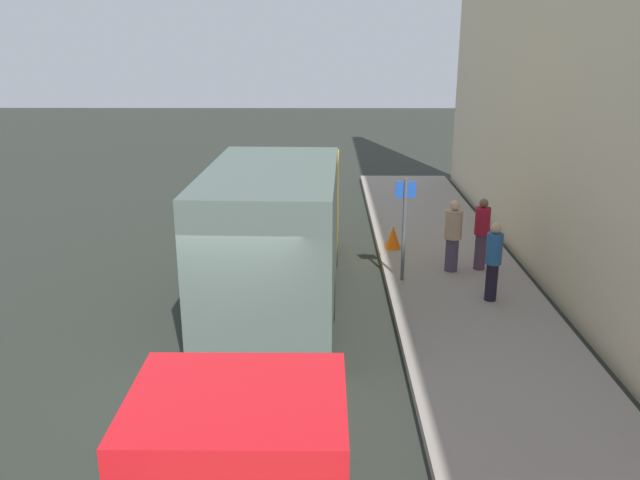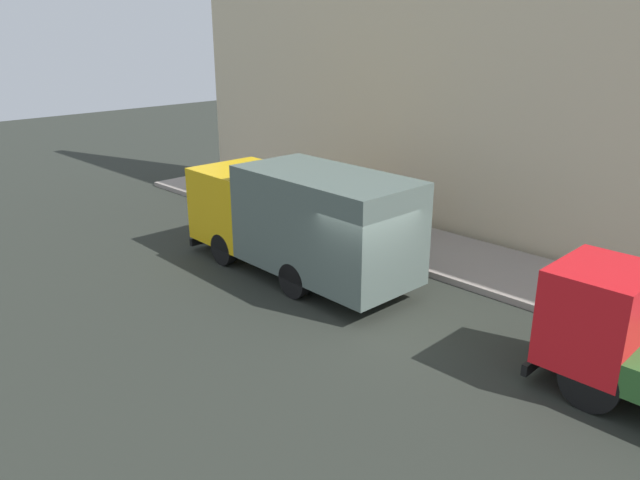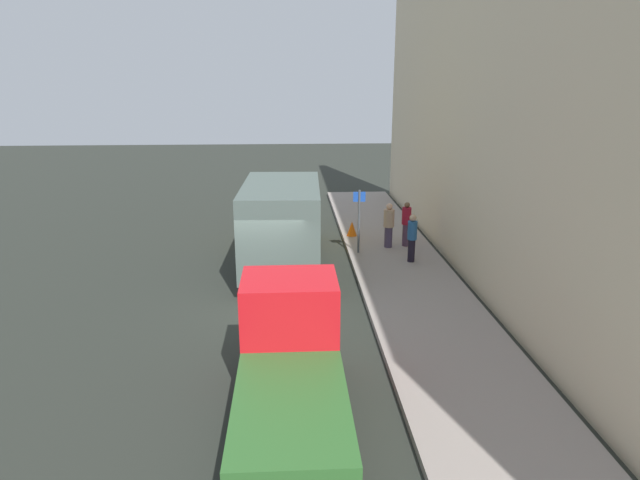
# 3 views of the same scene
# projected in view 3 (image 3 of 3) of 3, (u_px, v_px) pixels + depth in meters

# --- Properties ---
(ground) EXTENTS (80.00, 80.00, 0.00)m
(ground) POSITION_uv_depth(u_px,v_px,m) (262.00, 300.00, 16.44)
(ground) COLOR #272B25
(sidewalk) EXTENTS (3.27, 30.00, 0.18)m
(sidewalk) POSITION_uv_depth(u_px,v_px,m) (416.00, 293.00, 16.66)
(sidewalk) COLOR gray
(sidewalk) RESTS_ON ground
(building_facade) EXTENTS (0.50, 30.00, 12.04)m
(building_facade) POSITION_uv_depth(u_px,v_px,m) (504.00, 90.00, 15.10)
(building_facade) COLOR beige
(building_facade) RESTS_ON ground
(large_utility_truck) EXTENTS (2.70, 7.38, 3.06)m
(large_utility_truck) POSITION_uv_depth(u_px,v_px,m) (283.00, 218.00, 19.11)
(large_utility_truck) COLOR #EBB311
(large_utility_truck) RESTS_ON ground
(small_flatbed_truck) EXTENTS (1.98, 5.17, 2.42)m
(small_flatbed_truck) POSITION_uv_depth(u_px,v_px,m) (290.00, 359.00, 10.65)
(small_flatbed_truck) COLOR red
(small_flatbed_truck) RESTS_ON ground
(pedestrian_walking) EXTENTS (0.48, 0.48, 1.70)m
(pedestrian_walking) POSITION_uv_depth(u_px,v_px,m) (406.00, 223.00, 20.84)
(pedestrian_walking) COLOR #4C344A
(pedestrian_walking) RESTS_ON sidewalk
(pedestrian_standing) EXTENTS (0.33, 0.33, 1.69)m
(pedestrian_standing) POSITION_uv_depth(u_px,v_px,m) (412.00, 237.00, 19.04)
(pedestrian_standing) COLOR black
(pedestrian_standing) RESTS_ON sidewalk
(pedestrian_third) EXTENTS (0.47, 0.47, 1.69)m
(pedestrian_third) POSITION_uv_depth(u_px,v_px,m) (389.00, 224.00, 20.70)
(pedestrian_third) COLOR #453954
(pedestrian_third) RESTS_ON sidewalk
(traffic_cone_orange) EXTENTS (0.42, 0.42, 0.59)m
(traffic_cone_orange) POSITION_uv_depth(u_px,v_px,m) (352.00, 229.00, 22.36)
(traffic_cone_orange) COLOR orange
(traffic_cone_orange) RESTS_ON sidewalk
(street_sign_post) EXTENTS (0.44, 0.08, 2.33)m
(street_sign_post) POSITION_uv_depth(u_px,v_px,m) (359.00, 216.00, 19.89)
(street_sign_post) COLOR #4C5156
(street_sign_post) RESTS_ON sidewalk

